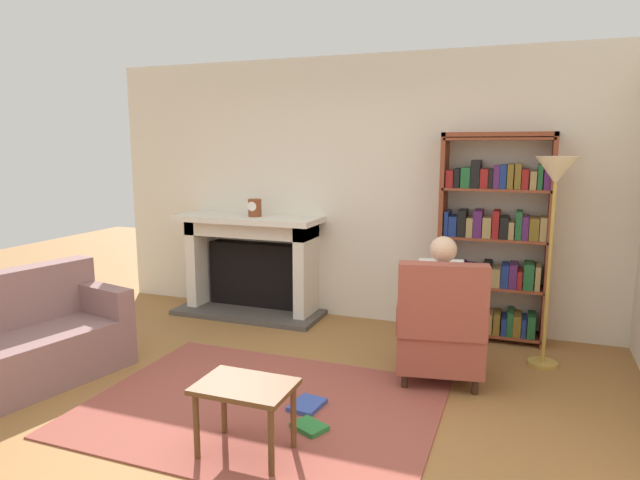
% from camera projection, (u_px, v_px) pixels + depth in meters
% --- Properties ---
extents(ground, '(14.00, 14.00, 0.00)m').
position_uv_depth(ground, '(241.00, 428.00, 3.56)').
color(ground, olive).
extents(back_wall, '(5.60, 0.10, 2.70)m').
position_uv_depth(back_wall, '(357.00, 190.00, 5.68)').
color(back_wall, silver).
rests_on(back_wall, ground).
extents(area_rug, '(2.40, 1.80, 0.01)m').
position_uv_depth(area_rug, '(261.00, 407.00, 3.84)').
color(area_rug, brown).
rests_on(area_rug, ground).
extents(fireplace, '(1.60, 0.64, 1.07)m').
position_uv_depth(fireplace, '(253.00, 261.00, 5.97)').
color(fireplace, '#4C4742').
rests_on(fireplace, ground).
extents(mantel_clock, '(0.14, 0.14, 0.18)m').
position_uv_depth(mantel_clock, '(255.00, 208.00, 5.74)').
color(mantel_clock, brown).
rests_on(mantel_clock, fireplace).
extents(bookshelf, '(0.98, 0.32, 1.93)m').
position_uv_depth(bookshelf, '(493.00, 240.00, 5.07)').
color(bookshelf, brown).
rests_on(bookshelf, ground).
extents(armchair_reading, '(0.74, 0.72, 0.97)m').
position_uv_depth(armchair_reading, '(441.00, 329.00, 4.19)').
color(armchair_reading, '#331E14').
rests_on(armchair_reading, ground).
extents(seated_reader, '(0.42, 0.57, 1.14)m').
position_uv_depth(seated_reader, '(441.00, 300.00, 4.27)').
color(seated_reader, silver).
rests_on(seated_reader, ground).
extents(sofa_floral, '(1.07, 1.82, 0.85)m').
position_uv_depth(sofa_floral, '(6.00, 348.00, 4.09)').
color(sofa_floral, '#85615F').
rests_on(sofa_floral, ground).
extents(side_table, '(0.56, 0.39, 0.44)m').
position_uv_depth(side_table, '(245.00, 395.00, 3.19)').
color(side_table, brown).
rests_on(side_table, ground).
extents(scattered_books, '(0.37, 0.53, 0.03)m').
position_uv_depth(scattered_books, '(308.00, 413.00, 3.69)').
color(scattered_books, '#334CA5').
rests_on(scattered_books, area_rug).
extents(floor_lamp, '(0.32, 0.32, 1.72)m').
position_uv_depth(floor_lamp, '(555.00, 190.00, 4.33)').
color(floor_lamp, '#B7933F').
rests_on(floor_lamp, ground).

